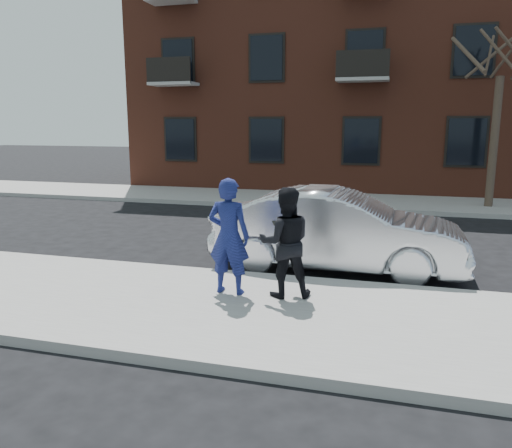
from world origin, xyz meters
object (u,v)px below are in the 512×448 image
(silver_sedan, at_px, (338,231))
(street_tree, at_px, (504,37))
(man_peacoat, at_px, (285,242))
(man_hoodie, at_px, (229,236))

(silver_sedan, bearing_deg, street_tree, -25.15)
(man_peacoat, bearing_deg, man_hoodie, -12.23)
(man_hoodie, bearing_deg, silver_sedan, -121.30)
(silver_sedan, height_order, man_hoodie, man_hoodie)
(silver_sedan, bearing_deg, man_hoodie, 147.58)
(street_tree, xyz_separation_m, silver_sedan, (-4.08, -8.34, -4.72))
(street_tree, height_order, man_peacoat, street_tree)
(man_hoodie, bearing_deg, man_peacoat, -171.89)
(silver_sedan, bearing_deg, man_peacoat, 165.79)
(silver_sedan, height_order, man_peacoat, man_peacoat)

